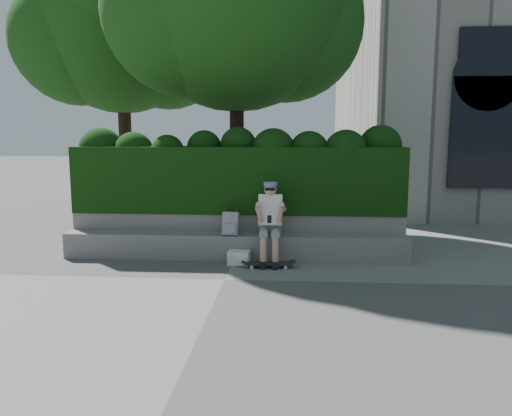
# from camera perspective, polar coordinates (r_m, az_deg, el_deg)

# --- Properties ---
(ground) EXTENTS (80.00, 80.00, 0.00)m
(ground) POSITION_cam_1_polar(r_m,az_deg,el_deg) (7.64, -3.58, -8.15)
(ground) COLOR slate
(ground) RESTS_ON ground
(bench_ledge) EXTENTS (6.00, 0.45, 0.45)m
(bench_ledge) POSITION_cam_1_polar(r_m,az_deg,el_deg) (8.78, -2.49, -4.42)
(bench_ledge) COLOR gray
(bench_ledge) RESTS_ON ground
(planter_wall) EXTENTS (6.00, 0.50, 0.75)m
(planter_wall) POSITION_cam_1_polar(r_m,az_deg,el_deg) (9.21, -2.16, -2.85)
(planter_wall) COLOR gray
(planter_wall) RESTS_ON ground
(hedge) EXTENTS (6.00, 1.00, 1.20)m
(hedge) POSITION_cam_1_polar(r_m,az_deg,el_deg) (9.29, -2.04, 3.33)
(hedge) COLOR black
(hedge) RESTS_ON planter_wall
(tree_right) EXTENTS (4.69, 4.69, 7.43)m
(tree_right) POSITION_cam_1_polar(r_m,az_deg,el_deg) (14.80, -15.17, 19.46)
(tree_right) COLOR black
(tree_right) RESTS_ON ground
(person) EXTENTS (0.40, 0.76, 1.38)m
(person) POSITION_cam_1_polar(r_m,az_deg,el_deg) (8.45, 1.64, -1.28)
(person) COLOR gray
(person) RESTS_ON ground
(skateboard) EXTENTS (0.80, 0.24, 0.08)m
(skateboard) POSITION_cam_1_polar(r_m,az_deg,el_deg) (8.25, 1.44, -6.37)
(skateboard) COLOR black
(skateboard) RESTS_ON ground
(backpack_plaid) EXTENTS (0.28, 0.17, 0.40)m
(backpack_plaid) POSITION_cam_1_polar(r_m,az_deg,el_deg) (8.60, -2.91, -1.80)
(backpack_plaid) COLOR #BCBDC1
(backpack_plaid) RESTS_ON bench_ledge
(backpack_ground) EXTENTS (0.38, 0.29, 0.24)m
(backpack_ground) POSITION_cam_1_polar(r_m,az_deg,el_deg) (8.44, -1.95, -5.69)
(backpack_ground) COLOR silver
(backpack_ground) RESTS_ON ground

